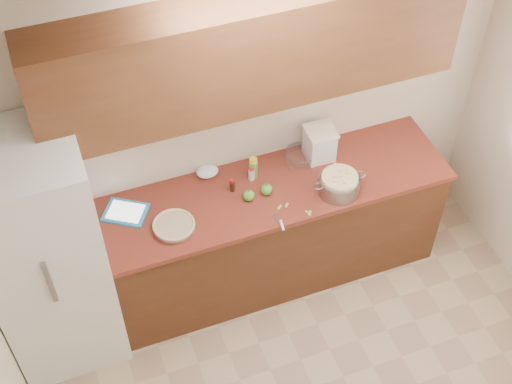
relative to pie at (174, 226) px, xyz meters
name	(u,v)px	position (x,y,z in m)	size (l,w,h in m)	color
room_shell	(365,341)	(0.63, -1.36, 0.36)	(3.60, 3.60, 3.60)	tan
counter_run	(260,234)	(0.63, 0.11, -0.48)	(2.64, 0.68, 0.92)	#4C2A15
upper_cabinets	(252,52)	(0.63, 0.27, 1.01)	(2.60, 0.34, 0.70)	brown
fridge	(47,256)	(-0.81, 0.08, -0.04)	(0.70, 0.70, 1.80)	silver
pie	(174,226)	(0.00, 0.00, 0.00)	(0.28, 0.28, 0.05)	silver
colander	(339,184)	(1.13, -0.07, 0.04)	(0.38, 0.28, 0.14)	gray
flour_canister	(320,143)	(1.14, 0.28, 0.10)	(0.21, 0.21, 0.25)	silver
tablet	(126,212)	(-0.26, 0.23, -0.01)	(0.34, 0.32, 0.02)	#2887C2
paring_knife	(281,224)	(0.65, -0.21, -0.02)	(0.04, 0.17, 0.02)	gray
lemon_bottle	(253,168)	(0.64, 0.26, 0.06)	(0.06, 0.06, 0.17)	#4C8C38
cinnamon_shaker	(252,174)	(0.62, 0.24, 0.03)	(0.04, 0.04, 0.11)	beige
vanilla_bottle	(232,185)	(0.46, 0.18, 0.03)	(0.04, 0.04, 0.10)	black
mixing_bowl	(300,156)	(1.00, 0.29, 0.02)	(0.22, 0.22, 0.08)	silver
paper_towel	(207,171)	(0.35, 0.38, 0.01)	(0.15, 0.12, 0.06)	white
apple_left	(249,195)	(0.54, 0.07, 0.02)	(0.08, 0.08, 0.09)	#40922A
apple_center	(267,189)	(0.66, 0.08, 0.02)	(0.08, 0.08, 0.09)	#40922A
peel_a	(280,207)	(0.70, -0.07, -0.02)	(0.04, 0.02, 0.00)	#83AF55
peel_b	(307,212)	(0.85, -0.17, -0.02)	(0.03, 0.01, 0.00)	#83AF55
peel_c	(310,213)	(0.87, -0.19, -0.02)	(0.04, 0.02, 0.00)	#83AF55
peel_d	(287,205)	(0.75, -0.07, -0.02)	(0.04, 0.02, 0.00)	#83AF55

